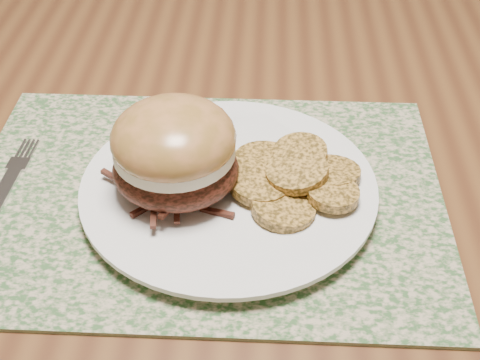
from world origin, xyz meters
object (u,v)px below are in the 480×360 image
(dining_table, at_px, (315,145))
(fork, at_px, (3,193))
(pork_sandwich, at_px, (174,151))
(dinner_plate, at_px, (229,189))

(dining_table, height_order, fork, fork)
(dining_table, height_order, pork_sandwich, pork_sandwich)
(dining_table, bearing_deg, fork, -146.57)
(pork_sandwich, distance_m, fork, 0.18)
(fork, bearing_deg, dining_table, 35.77)
(pork_sandwich, relative_size, fork, 0.76)
(dinner_plate, bearing_deg, pork_sandwich, -169.01)
(dinner_plate, height_order, pork_sandwich, pork_sandwich)
(dining_table, distance_m, dinner_plate, 0.24)
(dining_table, bearing_deg, dinner_plate, -115.85)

